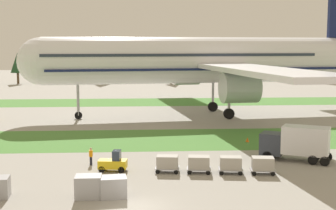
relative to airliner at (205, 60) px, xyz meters
The scene contains 15 objects.
ground_plane 47.58m from the airliner, 103.98° to the right, with size 400.00×400.00×0.00m, color gray.
grass_strip_near 24.83m from the airliner, 119.29° to the right, with size 320.00×13.92×0.01m, color #4C8438.
grass_strip_far 24.54m from the airliner, 119.73° to the left, with size 320.00×13.92×0.01m, color #4C8438.
airliner is the anchor object (origin of this frame).
baggage_tug 38.56m from the airliner, 110.99° to the right, with size 2.75×1.63×1.97m.
cargo_dolly_lead 37.71m from the airliner, 103.35° to the right, with size 2.38×1.78×1.55m.
cargo_dolly_second 37.54m from the airliner, 98.83° to the right, with size 2.38×1.78×1.55m.
cargo_dolly_third 37.59m from the airliner, 94.29° to the right, with size 2.38×1.78×1.55m.
cargo_dolly_fourth 37.86m from the airliner, 89.80° to the right, with size 2.38×1.78×1.55m.
catering_truck 33.36m from the airliner, 81.56° to the right, with size 7.22×5.31×3.58m.
ground_crew_marshaller 37.23m from the airliner, 115.78° to the right, with size 0.36×0.52×1.74m.
uld_container_1 45.62m from the airliner, 106.98° to the right, with size 2.00×1.60×1.60m, color #A3A3A8.
uld_container_2 46.18m from the airliner, 109.28° to the right, with size 2.00×1.60×1.73m, color #A3A3A8.
taxiway_marker_2 24.22m from the airliner, 84.74° to the right, with size 0.44×0.44×0.56m, color orange.
distant_tree_line 68.48m from the airliner, 88.63° to the left, with size 169.53×10.10×11.75m.
Camera 1 is at (0.14, -33.65, 11.60)m, focal length 51.39 mm.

